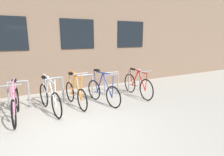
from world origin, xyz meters
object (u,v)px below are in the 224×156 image
at_px(bicycle_red, 138,85).
at_px(bicycle_blue, 103,91).
at_px(bicycle_pink, 15,104).
at_px(bicycle_white, 50,98).
at_px(bicycle_orange, 76,94).

height_order(bicycle_red, bicycle_blue, bicycle_blue).
distance_m(bicycle_red, bicycle_blue, 1.40).
distance_m(bicycle_red, bicycle_pink, 3.84).
relative_size(bicycle_white, bicycle_red, 1.00).
bearing_deg(bicycle_pink, bicycle_blue, -0.31).
xyz_separation_m(bicycle_white, bicycle_blue, (1.60, -0.06, -0.01)).
distance_m(bicycle_white, bicycle_pink, 0.85).
bearing_deg(bicycle_pink, bicycle_orange, 6.00).
relative_size(bicycle_orange, bicycle_blue, 1.00).
xyz_separation_m(bicycle_orange, bicycle_blue, (0.83, -0.18, 0.01)).
bearing_deg(bicycle_orange, bicycle_white, -171.29).
height_order(bicycle_pink, bicycle_blue, bicycle_blue).
relative_size(bicycle_red, bicycle_orange, 1.08).
height_order(bicycle_white, bicycle_pink, bicycle_white).
relative_size(bicycle_pink, bicycle_blue, 1.10).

